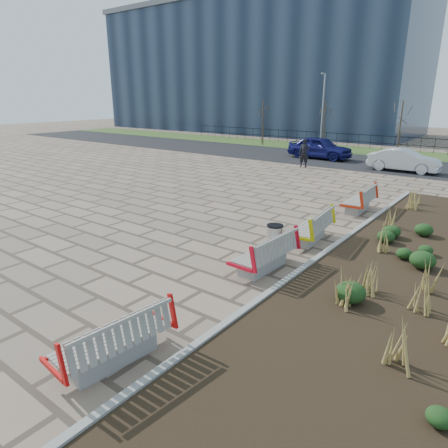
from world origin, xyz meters
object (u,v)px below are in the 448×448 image
Objects in this scene: bench_b at (263,252)px; car_blue at (320,148)px; lamp_west at (322,113)px; litter_bin at (274,242)px; pedestrian at (304,153)px; bench_c at (310,226)px; car_silver at (404,160)px; bench_a at (111,337)px; bench_d at (358,199)px.

car_blue is (-7.13, 19.09, 0.30)m from bench_b.
litter_bin is at bearing -68.48° from lamp_west.
pedestrian is at bearing 115.37° from bench_b.
litter_bin is at bearing 102.75° from bench_b.
litter_bin is at bearing -157.10° from car_blue.
bench_c reaches higher than litter_bin.
car_silver is at bearing 95.38° from bench_b.
litter_bin is (-0.15, 5.67, -0.01)m from bench_a.
car_blue is 5.10m from lamp_west.
car_blue is 0.77× the size of lamp_west.
lamp_west reaches higher than litter_bin.
bench_c is 13.91m from pedestrian.
bench_a and bench_d have the same top height.
litter_bin is (-0.15, -6.21, -0.01)m from bench_d.
bench_c is 4.31m from bench_d.
car_blue is (-7.13, 23.93, 0.30)m from bench_a.
litter_bin is (-0.15, 0.83, -0.01)m from bench_b.
bench_b is at bearing -95.80° from bench_c.
bench_d is at bearing -61.00° from lamp_west.
lamp_west is at bearing 52.88° from car_silver.
bench_b is at bearing -157.54° from car_blue.
bench_b and bench_d have the same top height.
bench_c is 14.60m from car_silver.
lamp_west is (-2.61, 8.19, 2.14)m from pedestrian.
bench_c is at bearing -92.99° from bench_d.
pedestrian reaches higher than car_blue.
bench_d is at bearing 95.81° from bench_a.
litter_bin is 0.21× the size of car_blue.
car_blue is at bearing 73.30° from car_silver.
pedestrian is (-6.39, 19.92, 0.40)m from bench_a.
pedestrian is (-6.24, 14.25, 0.41)m from litter_bin.
litter_bin is 16.49m from car_silver.
bench_d is (0.00, 11.88, 0.00)m from bench_a.
pedestrian is 8.86m from lamp_west.
bench_c is at bearing 95.81° from bench_a.
bench_b is 0.35× the size of lamp_west.
lamp_west is at bearing 94.58° from pedestrian.
bench_b is 20.38m from car_blue.
car_blue reaches higher than bench_c.
lamp_west is (-8.10, 5.97, 2.35)m from car_silver.
bench_d is at bearing -64.62° from pedestrian.
bench_c is 17.85m from car_blue.
bench_c and bench_d have the same top height.
bench_b is at bearing -177.76° from car_silver.
lamp_west is at bearing 116.02° from bench_d.
bench_c is 1.90m from litter_bin.
bench_d is 0.46× the size of car_blue.
pedestrian is (-6.39, 8.04, 0.40)m from bench_d.
car_blue is at bearing 110.92° from litter_bin.
bench_a is at bearing -87.59° from bench_b.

